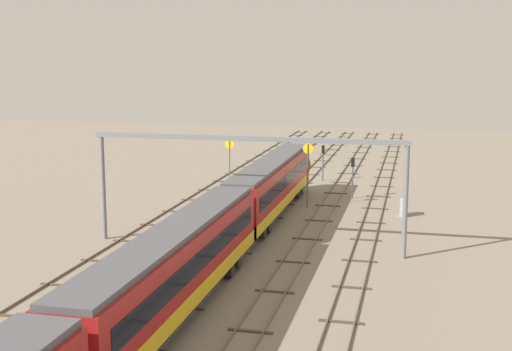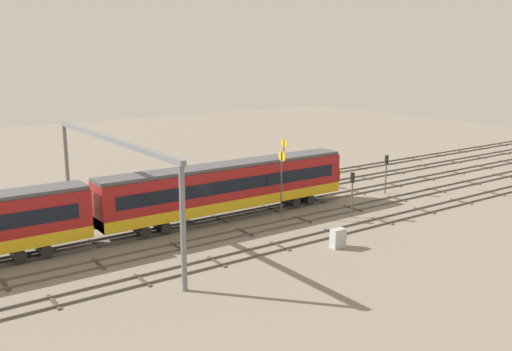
# 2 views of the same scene
# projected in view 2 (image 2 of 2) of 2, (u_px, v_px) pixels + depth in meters

# --- Properties ---
(ground_plane) EXTENTS (151.71, 151.71, 0.00)m
(ground_plane) POSITION_uv_depth(u_px,v_px,m) (246.00, 214.00, 51.82)
(ground_plane) COLOR gray
(track_near_foreground) EXTENTS (135.71, 2.40, 0.16)m
(track_near_foreground) POSITION_uv_depth(u_px,v_px,m) (309.00, 239.00, 44.80)
(track_near_foreground) COLOR #59544C
(track_near_foreground) RESTS_ON ground
(track_second_near) EXTENTS (135.71, 2.40, 0.16)m
(track_second_near) POSITION_uv_depth(u_px,v_px,m) (275.00, 225.00, 48.30)
(track_second_near) COLOR #59544C
(track_second_near) RESTS_ON ground
(track_with_train) EXTENTS (135.71, 2.40, 0.16)m
(track_with_train) POSITION_uv_depth(u_px,v_px,m) (246.00, 213.00, 51.81)
(track_with_train) COLOR #59544C
(track_with_train) RESTS_ON ground
(track_second_far) EXTENTS (135.71, 2.40, 0.16)m
(track_second_far) POSITION_uv_depth(u_px,v_px,m) (220.00, 203.00, 55.31)
(track_second_far) COLOR #59544C
(track_second_far) RESTS_ON ground
(track_far_background) EXTENTS (135.71, 2.40, 0.16)m
(track_far_background) POSITION_uv_depth(u_px,v_px,m) (198.00, 194.00, 58.81)
(track_far_background) COLOR #59544C
(track_far_background) RESTS_ON ground
(overhead_gantry) EXTENTS (0.40, 23.21, 8.29)m
(overhead_gantry) POSITION_uv_depth(u_px,v_px,m) (111.00, 160.00, 42.96)
(overhead_gantry) COLOR slate
(overhead_gantry) RESTS_ON ground
(speed_sign_near_foreground) EXTENTS (0.14, 0.97, 5.17)m
(speed_sign_near_foreground) POSITION_uv_depth(u_px,v_px,m) (284.00, 155.00, 62.36)
(speed_sign_near_foreground) COLOR #4C4C51
(speed_sign_near_foreground) RESTS_ON ground
(speed_sign_mid_trackside) EXTENTS (0.14, 0.98, 6.03)m
(speed_sign_mid_trackside) POSITION_uv_depth(u_px,v_px,m) (282.00, 174.00, 50.10)
(speed_sign_mid_trackside) COLOR #4C4C51
(speed_sign_mid_trackside) RESTS_ON ground
(signal_light_trackside_approach) EXTENTS (0.31, 0.32, 4.06)m
(signal_light_trackside_approach) POSITION_uv_depth(u_px,v_px,m) (386.00, 168.00, 58.75)
(signal_light_trackside_approach) COLOR #4C4C51
(signal_light_trackside_approach) RESTS_ON ground
(signal_light_trackside_departure) EXTENTS (0.31, 0.32, 4.09)m
(signal_light_trackside_departure) POSITION_uv_depth(u_px,v_px,m) (352.00, 188.00, 50.29)
(signal_light_trackside_departure) COLOR #4C4C51
(signal_light_trackside_departure) RESTS_ON ground
(relay_cabinet) EXTENTS (1.15, 0.66, 1.47)m
(relay_cabinet) POSITION_uv_depth(u_px,v_px,m) (338.00, 238.00, 42.93)
(relay_cabinet) COLOR #B2B7BC
(relay_cabinet) RESTS_ON ground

